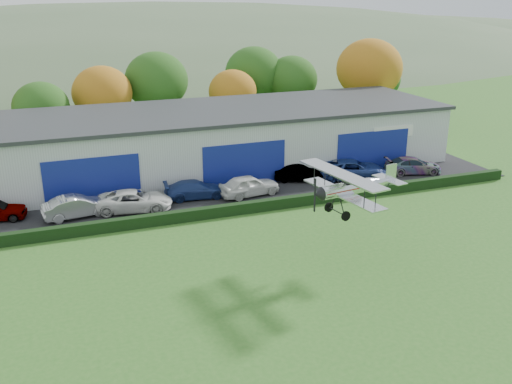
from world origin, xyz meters
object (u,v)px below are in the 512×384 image
object	(u,v)px
car_1	(77,206)
biplane	(353,186)
hangar	(222,138)
car_7	(413,165)
car_2	(134,201)
car_6	(353,170)
car_4	(249,185)
car_5	(299,173)
car_3	(195,189)

from	to	relation	value
car_1	biplane	xyz separation A→B (m)	(14.61, -12.76, 3.83)
hangar	car_7	xyz separation A→B (m)	(14.93, -8.05, -1.90)
car_2	car_6	bearing A→B (deg)	-75.81
car_4	car_1	bearing A→B (deg)	82.25
car_1	car_5	size ratio (longest dim) A/B	1.14
car_6	car_3	bearing A→B (deg)	108.63
car_3	car_7	world-z (taller)	car_7
car_5	biplane	bearing A→B (deg)	-171.55
car_2	car_4	bearing A→B (deg)	-77.99
hangar	car_5	size ratio (longest dim) A/B	9.82
biplane	hangar	bearing A→B (deg)	84.21
hangar	biplane	bearing A→B (deg)	-86.73
hangar	car_1	xyz separation A→B (m)	(-13.40, -8.42, -1.83)
car_5	car_6	world-z (taller)	car_6
hangar	car_2	bearing A→B (deg)	-137.61
car_1	car_6	size ratio (longest dim) A/B	0.80
car_4	biplane	bearing A→B (deg)	180.00
car_6	car_4	bearing A→B (deg)	113.85
car_7	biplane	xyz separation A→B (m)	(-13.72, -13.13, 3.90)
car_1	car_3	distance (m)	8.88
car_1	car_7	world-z (taller)	car_1
car_6	biplane	xyz separation A→B (m)	(-7.97, -13.58, 3.79)
car_6	car_7	xyz separation A→B (m)	(5.74, -0.45, -0.11)
car_1	car_7	size ratio (longest dim) A/B	0.97
car_3	car_4	bearing A→B (deg)	-96.95
car_2	biplane	xyz separation A→B (m)	(10.61, -12.60, 3.85)
car_5	biplane	size ratio (longest dim) A/B	0.61
hangar	car_2	xyz separation A→B (m)	(-9.40, -8.58, -1.85)
car_3	car_4	xyz separation A→B (m)	(4.08, -0.90, 0.12)
hangar	car_5	distance (m)	8.27
car_1	biplane	bearing A→B (deg)	-139.68
car_3	car_5	xyz separation A→B (m)	(9.21, 0.99, -0.02)
biplane	car_3	bearing A→B (deg)	103.91
car_3	car_4	size ratio (longest dim) A/B	1.00
car_1	car_3	bearing A→B (deg)	-92.94
car_5	car_7	bearing A→B (deg)	-76.55
car_2	car_5	world-z (taller)	car_2
car_2	car_6	world-z (taller)	car_6
biplane	car_6	bearing A→B (deg)	50.51
car_2	car_3	xyz separation A→B (m)	(4.83, 1.03, -0.06)
car_2	car_7	bearing A→B (deg)	-77.57
hangar	car_7	size ratio (longest dim) A/B	8.29
car_4	car_6	world-z (taller)	car_6
car_3	biplane	distance (m)	15.31
car_6	car_5	bearing A→B (deg)	95.89
car_5	car_4	bearing A→B (deg)	131.90
car_5	car_1	bearing A→B (deg)	117.57
hangar	car_3	distance (m)	9.03
car_3	car_6	xyz separation A→B (m)	(13.75, -0.05, 0.12)
car_3	hangar	bearing A→B (deg)	-25.67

